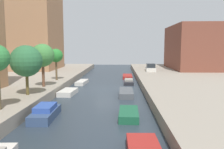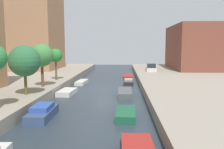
{
  "view_description": "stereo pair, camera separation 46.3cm",
  "coord_description": "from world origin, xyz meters",
  "views": [
    {
      "loc": [
        2.21,
        -29.57,
        5.58
      ],
      "look_at": [
        0.83,
        7.36,
        1.08
      ],
      "focal_mm": 36.31,
      "sensor_mm": 36.0,
      "label": 1
    },
    {
      "loc": [
        2.68,
        -29.55,
        5.58
      ],
      "look_at": [
        0.83,
        7.36,
        1.08
      ],
      "focal_mm": 36.31,
      "sensor_mm": 36.0,
      "label": 2
    }
  ],
  "objects": [
    {
      "name": "moored_boat_right_1",
      "position": [
        2.89,
        -12.12,
        0.29
      ],
      "size": [
        1.61,
        3.47,
        0.59
      ],
      "color": "#195638",
      "rests_on": "ground_plane"
    },
    {
      "name": "street_tree_1",
      "position": [
        -6.72,
        -8.47,
        4.25
      ],
      "size": [
        3.0,
        3.0,
        4.76
      ],
      "color": "brown",
      "rests_on": "quay_left"
    },
    {
      "name": "quay_right",
      "position": [
        15.0,
        0.0,
        0.5
      ],
      "size": [
        20.0,
        64.0,
        1.0
      ],
      "primitive_type": "cube",
      "color": "gray",
      "rests_on": "ground_plane"
    },
    {
      "name": "low_block_right",
      "position": [
        18.0,
        19.24,
        5.54
      ],
      "size": [
        10.0,
        15.66,
        9.08
      ],
      "primitive_type": "cube",
      "color": "brown",
      "rests_on": "quay_right"
    },
    {
      "name": "moored_boat_left_1",
      "position": [
        -3.67,
        -12.52,
        0.46
      ],
      "size": [
        1.69,
        4.02,
        1.08
      ],
      "color": "#33476B",
      "rests_on": "ground_plane"
    },
    {
      "name": "street_tree_3",
      "position": [
        -6.72,
        1.48,
        4.36
      ],
      "size": [
        1.88,
        1.88,
        4.36
      ],
      "color": "brown",
      "rests_on": "quay_left"
    },
    {
      "name": "street_tree_2",
      "position": [
        -6.72,
        -3.89,
        4.6
      ],
      "size": [
        2.64,
        2.64,
        4.96
      ],
      "color": "brown",
      "rests_on": "quay_left"
    },
    {
      "name": "moored_boat_right_3",
      "position": [
        3.49,
        4.67,
        0.3
      ],
      "size": [
        1.54,
        3.71,
        0.72
      ],
      "color": "#232328",
      "rests_on": "ground_plane"
    },
    {
      "name": "moored_boat_right_4",
      "position": [
        3.49,
        11.16,
        0.27
      ],
      "size": [
        1.7,
        4.49,
        0.54
      ],
      "color": "maroon",
      "rests_on": "ground_plane"
    },
    {
      "name": "moored_boat_left_3",
      "position": [
        -3.62,
        4.18,
        0.26
      ],
      "size": [
        1.52,
        3.95,
        0.52
      ],
      "color": "beige",
      "rests_on": "ground_plane"
    },
    {
      "name": "ground_plane",
      "position": [
        0.0,
        0.0,
        0.0
      ],
      "size": [
        84.0,
        84.0,
        0.0
      ],
      "primitive_type": "plane",
      "color": "#28333D"
    },
    {
      "name": "apartment_tower_far",
      "position": [
        -16.0,
        17.35,
        14.05
      ],
      "size": [
        10.0,
        11.61,
        26.09
      ],
      "primitive_type": "cube",
      "color": "#9E704C",
      "rests_on": "quay_left"
    },
    {
      "name": "moored_boat_right_2",
      "position": [
        2.9,
        -3.81,
        0.32
      ],
      "size": [
        1.61,
        4.54,
        0.63
      ],
      "color": "#4C5156",
      "rests_on": "ground_plane"
    },
    {
      "name": "moored_boat_left_2",
      "position": [
        -3.97,
        -3.54,
        0.28
      ],
      "size": [
        1.88,
        3.49,
        0.56
      ],
      "color": "beige",
      "rests_on": "ground_plane"
    },
    {
      "name": "parked_car",
      "position": [
        7.97,
        13.86,
        1.6
      ],
      "size": [
        1.91,
        4.07,
        1.46
      ],
      "color": "beige",
      "rests_on": "quay_right"
    }
  ]
}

